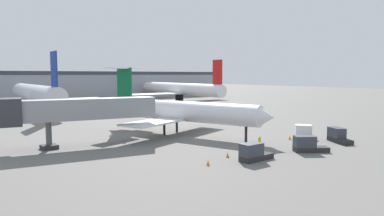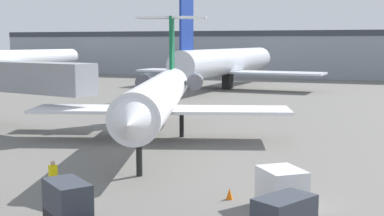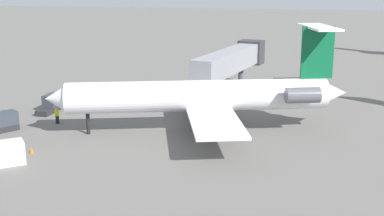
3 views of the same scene
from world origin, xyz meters
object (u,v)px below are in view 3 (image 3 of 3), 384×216
(jet_bridge, at_px, (234,60))
(traffic_cone_near, at_px, (32,150))
(baggage_tug_spare, at_px, (51,104))
(regional_jet, at_px, (206,95))
(ground_crew_marshaller, at_px, (57,116))
(traffic_cone_far, at_px, (79,108))
(cargo_container_uld, at_px, (10,153))
(traffic_cone_mid, at_px, (83,99))
(baggage_tug_lead, at_px, (1,123))

(jet_bridge, relative_size, traffic_cone_near, 34.04)
(baggage_tug_spare, bearing_deg, jet_bridge, 122.20)
(regional_jet, bearing_deg, baggage_tug_spare, -101.38)
(ground_crew_marshaller, height_order, traffic_cone_far, ground_crew_marshaller)
(ground_crew_marshaller, relative_size, traffic_cone_near, 3.07)
(cargo_container_uld, bearing_deg, ground_crew_marshaller, -171.92)
(cargo_container_uld, xyz_separation_m, traffic_cone_near, (-2.64, 0.40, -0.65))
(traffic_cone_near, relative_size, traffic_cone_mid, 1.00)
(baggage_tug_lead, distance_m, traffic_cone_mid, 13.43)
(baggage_tug_spare, xyz_separation_m, traffic_cone_mid, (-4.99, 1.59, -0.56))
(baggage_tug_lead, relative_size, baggage_tug_spare, 1.01)
(ground_crew_marshaller, relative_size, baggage_tug_spare, 0.42)
(baggage_tug_lead, distance_m, cargo_container_uld, 9.66)
(jet_bridge, bearing_deg, cargo_container_uld, -27.35)
(ground_crew_marshaller, xyz_separation_m, traffic_cone_far, (-5.45, -0.11, -0.58))
(jet_bridge, height_order, traffic_cone_mid, jet_bridge)
(ground_crew_marshaller, bearing_deg, traffic_cone_far, -178.87)
(baggage_tug_lead, xyz_separation_m, baggage_tug_spare, (-8.15, 1.14, 0.00))
(jet_bridge, height_order, traffic_cone_far, jet_bridge)
(jet_bridge, height_order, traffic_cone_near, jet_bridge)
(traffic_cone_near, bearing_deg, baggage_tug_spare, -159.48)
(regional_jet, distance_m, baggage_tug_lead, 20.25)
(regional_jet, bearing_deg, traffic_cone_near, -54.53)
(jet_bridge, xyz_separation_m, traffic_cone_near, (25.27, -14.04, -4.35))
(regional_jet, xyz_separation_m, cargo_container_uld, (12.23, -13.84, -2.71))
(jet_bridge, bearing_deg, traffic_cone_near, -29.06)
(traffic_cone_far, bearing_deg, baggage_tug_spare, -70.43)
(baggage_tug_spare, distance_m, cargo_container_uld, 16.58)
(regional_jet, distance_m, traffic_cone_mid, 19.24)
(regional_jet, height_order, baggage_tug_lead, regional_jet)
(traffic_cone_near, distance_m, traffic_cone_mid, 18.59)
(regional_jet, relative_size, baggage_tug_spare, 7.15)
(regional_jet, bearing_deg, traffic_cone_far, -106.85)
(ground_crew_marshaller, bearing_deg, baggage_tug_lead, -47.75)
(baggage_tug_lead, relative_size, traffic_cone_mid, 7.38)
(regional_jet, distance_m, traffic_cone_far, 16.63)
(jet_bridge, xyz_separation_m, ground_crew_marshaller, (16.41, -16.07, -3.77))
(ground_crew_marshaller, bearing_deg, regional_jet, 92.70)
(jet_bridge, xyz_separation_m, baggage_tug_lead, (20.12, -20.15, -3.79))
(baggage_tug_spare, relative_size, traffic_cone_far, 7.34)
(baggage_tug_lead, height_order, cargo_container_uld, baggage_tug_lead)
(baggage_tug_spare, relative_size, traffic_cone_mid, 7.34)
(baggage_tug_lead, height_order, traffic_cone_mid, baggage_tug_lead)
(cargo_container_uld, relative_size, traffic_cone_near, 5.14)
(ground_crew_marshaller, xyz_separation_m, baggage_tug_spare, (-4.44, -2.95, -0.02))
(jet_bridge, distance_m, baggage_tug_lead, 28.73)
(cargo_container_uld, bearing_deg, traffic_cone_far, -174.14)
(jet_bridge, bearing_deg, baggage_tug_lead, -45.04)
(cargo_container_uld, relative_size, traffic_cone_mid, 5.14)
(baggage_tug_spare, bearing_deg, traffic_cone_mid, 162.29)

